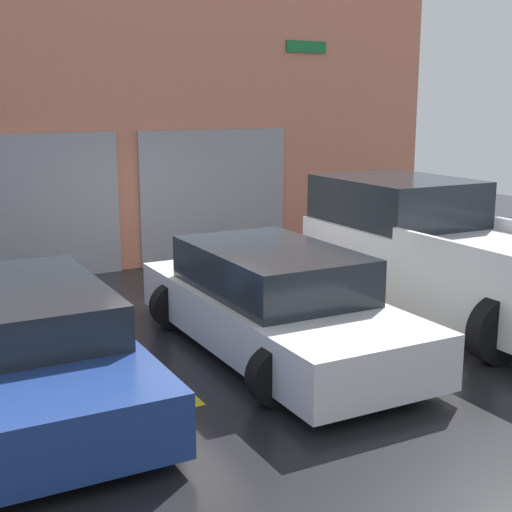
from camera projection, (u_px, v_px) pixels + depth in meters
name	position (u px, v px, depth m)	size (l,w,h in m)	color
ground_plane	(207.00, 308.00, 10.62)	(28.00, 28.00, 0.00)	black
shophouse_building	(130.00, 116.00, 12.87)	(12.78, 0.68, 5.62)	#D17A5B
pickup_truck	(444.00, 254.00, 10.29)	(2.57, 5.16, 1.86)	white
sedan_white	(274.00, 303.00, 8.75)	(2.19, 4.58, 1.28)	white
sedan_side	(25.00, 344.00, 7.40)	(2.23, 4.64, 1.17)	navy
parking_stripe_left	(162.00, 370.00, 8.17)	(0.12, 2.20, 0.01)	gold
parking_stripe_centre	(371.00, 332.00, 9.53)	(0.12, 2.20, 0.01)	gold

